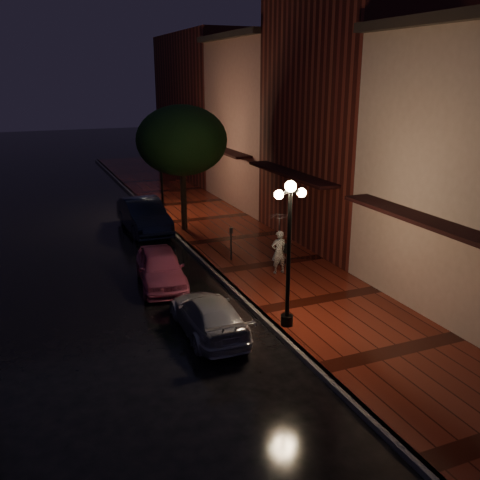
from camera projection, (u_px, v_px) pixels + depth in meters
name	position (u px, v px, depth m)	size (l,w,h in m)	color
ground	(217.00, 275.00, 20.06)	(120.00, 120.00, 0.00)	black
sidewalk	(271.00, 265.00, 20.87)	(4.50, 60.00, 0.15)	#4B150D
curb	(217.00, 273.00, 20.04)	(0.25, 60.00, 0.15)	#595451
storefront_mid	(352.00, 116.00, 22.78)	(5.00, 8.00, 11.00)	#511914
storefront_far	(270.00, 125.00, 30.13)	(5.00, 8.00, 9.00)	#8C5951
storefront_extra	(210.00, 106.00, 38.79)	(5.00, 12.00, 10.00)	#511914
streetlamp_near	(289.00, 246.00, 15.02)	(0.96, 0.36, 4.31)	black
streetlamp_far	(161.00, 169.00, 27.35)	(0.96, 0.36, 4.31)	black
street_tree	(182.00, 143.00, 24.31)	(4.16, 4.16, 5.80)	black
pink_car	(161.00, 268.00, 18.94)	(1.55, 3.86, 1.31)	#C04F71
navy_car	(144.00, 216.00, 25.42)	(1.67, 4.78, 1.57)	black
silver_car	(209.00, 315.00, 15.41)	(1.58, 3.89, 1.13)	#9F9EA6
woman_with_umbrella	(279.00, 234.00, 19.45)	(0.95, 0.97, 2.29)	white
parking_meter	(231.00, 241.00, 21.05)	(0.14, 0.12, 1.33)	black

